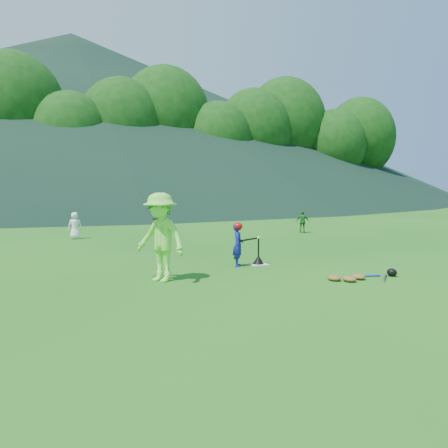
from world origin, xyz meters
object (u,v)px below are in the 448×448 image
Objects in this scene: home_plate at (258,264)px; equipment_pile at (359,277)px; batter_child at (238,245)px; fielder_b at (159,220)px; adult_coach at (161,237)px; fielder_a at (75,225)px; batting_tee at (258,260)px; fielder_c at (303,222)px.

home_plate is 2.86m from equipment_pile.
batter_child is 0.96× the size of fielder_b.
fielder_a is (-1.34, 8.89, -0.45)m from adult_coach.
batter_child is 0.75m from batting_tee.
fielder_c is 9.79m from equipment_pile.
home_plate is 0.42× the size of fielder_a.
equipment_pile is at bearing -63.17° from home_plate.
batting_tee is at bearing 116.83° from equipment_pile.
fielder_b is at bearing 94.12° from home_plate.
fielder_b is at bearing 99.62° from equipment_pile.
fielder_b is at bearing 12.08° from fielder_c.
fielder_c is (5.98, 6.33, -0.06)m from batter_child.
home_plate is at bearing 121.06° from fielder_a.
home_plate is at bearing 0.00° from batting_tee.
equipment_pile reaches higher than home_plate.
fielder_c reaches higher than home_plate.
fielder_b is 6.50m from fielder_c.
home_plate is 8.87m from fielder_b.
batting_tee is (4.28, -7.85, -0.41)m from fielder_a.
batting_tee reaches higher than home_plate.
adult_coach reaches higher than fielder_b.
batting_tee is (2.95, 1.03, -0.86)m from adult_coach.
fielder_a is at bearing 118.18° from equipment_pile.
batter_child is 8.67m from fielder_a.
batting_tee is at bearing 121.06° from fielder_a.
batter_child is at bearing 88.36° from fielder_b.
fielder_b is (-0.64, 8.82, 0.59)m from home_plate.
adult_coach is 10.13m from fielder_b.
fielder_b is 11.55m from equipment_pile.
batter_child is 8.82m from fielder_b.
equipment_pile is (4.24, -1.52, -0.93)m from adult_coach.
home_plate is 0.39× the size of batter_child.
batting_tee is 0.38× the size of equipment_pile.
home_plate is 3.27m from adult_coach.
equipment_pile is at bearing 120.63° from fielder_a.
fielder_c is at bearing 155.68° from fielder_b.
batting_tee is at bearing -65.21° from batter_child.
fielder_b reaches higher than home_plate.
fielder_a is 11.82m from equipment_pile.
home_plate is 8.32m from fielder_c.
fielder_b is 1.17× the size of fielder_c.
fielder_a reaches higher than home_plate.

